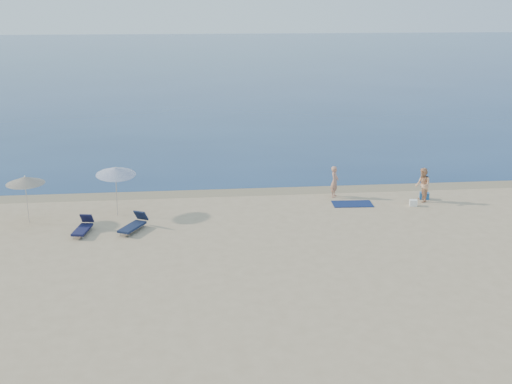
# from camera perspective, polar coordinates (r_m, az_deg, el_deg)

# --- Properties ---
(sea) EXTENTS (240.00, 160.00, 0.01)m
(sea) POSITION_cam_1_polar(r_m,az_deg,el_deg) (114.37, -3.30, 11.78)
(sea) COLOR navy
(sea) RESTS_ON ground
(wet_sand_strip) EXTENTS (240.00, 1.60, 0.00)m
(wet_sand_strip) POSITION_cam_1_polar(r_m,az_deg,el_deg) (35.12, 3.25, 0.16)
(wet_sand_strip) COLOR #847254
(wet_sand_strip) RESTS_ON ground
(person_left) EXTENTS (0.63, 0.72, 1.66)m
(person_left) POSITION_cam_1_polar(r_m,az_deg,el_deg) (33.94, 7.00, 0.92)
(person_left) COLOR tan
(person_left) RESTS_ON ground
(person_right) EXTENTS (0.73, 0.91, 1.77)m
(person_right) POSITION_cam_1_polar(r_m,az_deg,el_deg) (33.98, 14.60, 0.61)
(person_right) COLOR tan
(person_right) RESTS_ON ground
(beach_towel) EXTENTS (2.07, 1.23, 0.03)m
(beach_towel) POSITION_cam_1_polar(r_m,az_deg,el_deg) (33.06, 8.56, -1.05)
(beach_towel) COLOR #0D1A45
(beach_towel) RESTS_ON ground
(white_bag) EXTENTS (0.43, 0.39, 0.31)m
(white_bag) POSITION_cam_1_polar(r_m,az_deg,el_deg) (33.37, 13.81, -0.94)
(white_bag) COLOR white
(white_bag) RESTS_ON ground
(blue_cooler) EXTENTS (0.56, 0.46, 0.34)m
(blue_cooler) POSITION_cam_1_polar(r_m,az_deg,el_deg) (34.65, 14.73, -0.33)
(blue_cooler) COLOR #1E58A2
(blue_cooler) RESTS_ON ground
(umbrella_near) EXTENTS (2.31, 2.33, 2.48)m
(umbrella_near) POSITION_cam_1_polar(r_m,az_deg,el_deg) (31.35, -12.36, 1.81)
(umbrella_near) COLOR silver
(umbrella_near) RESTS_ON ground
(umbrella_far) EXTENTS (1.88, 1.89, 2.32)m
(umbrella_far) POSITION_cam_1_polar(r_m,az_deg,el_deg) (31.32, -19.83, 0.99)
(umbrella_far) COLOR silver
(umbrella_far) RESTS_ON ground
(lounger_left) EXTENTS (0.81, 1.74, 0.74)m
(lounger_left) POSITION_cam_1_polar(r_m,az_deg,el_deg) (29.65, -15.12, -3.07)
(lounger_left) COLOR #15173A
(lounger_left) RESTS_ON ground
(lounger_right) EXTENTS (1.33, 1.84, 0.78)m
(lounger_right) POSITION_cam_1_polar(r_m,az_deg,el_deg) (29.44, -10.82, -2.88)
(lounger_right) COLOR #151E39
(lounger_right) RESTS_ON ground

